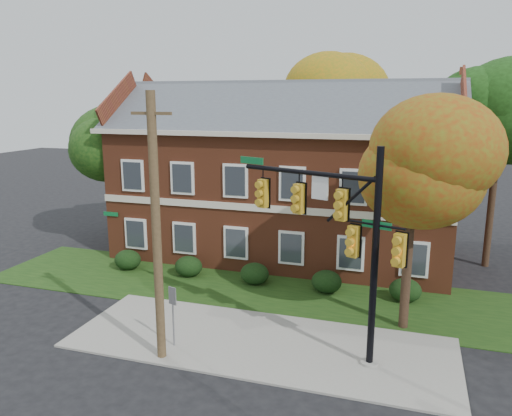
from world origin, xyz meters
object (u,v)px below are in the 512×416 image
(tree_near_right, at_px, (421,159))
(tree_left_rear, at_px, (120,135))
(hedge_far_right, at_px, (405,290))
(sign_post, at_px, (173,307))
(apartment_building, at_px, (283,168))
(tree_right_rear, at_px, (508,112))
(hedge_left, at_px, (189,266))
(traffic_signal, at_px, (339,228))
(tree_far_rear, at_px, (332,98))
(utility_pole, at_px, (156,230))
(hedge_center, at_px, (255,274))
(hedge_right, at_px, (327,282))
(hedge_far_left, at_px, (128,260))

(tree_near_right, xyz_separation_m, tree_left_rear, (-16.95, 6.97, 0.01))
(hedge_far_right, distance_m, sign_post, 10.48)
(apartment_building, height_order, tree_right_rear, tree_right_rear)
(apartment_building, height_order, hedge_left, apartment_building)
(tree_near_right, bearing_deg, sign_post, -153.45)
(hedge_far_right, bearing_deg, sign_post, -138.81)
(hedge_left, height_order, traffic_signal, traffic_signal)
(tree_left_rear, distance_m, traffic_signal, 17.57)
(hedge_far_right, xyz_separation_m, tree_far_rear, (-5.66, 13.09, 8.32))
(utility_pole, height_order, sign_post, utility_pole)
(hedge_left, xyz_separation_m, hedge_center, (3.50, 0.00, 0.00))
(hedge_right, bearing_deg, tree_right_rear, 38.02)
(tree_near_right, height_order, tree_right_rear, tree_right_rear)
(apartment_building, bearing_deg, traffic_signal, -66.29)
(hedge_right, relative_size, tree_left_rear, 0.16)
(hedge_far_left, bearing_deg, tree_near_right, -11.27)
(hedge_far_right, bearing_deg, hedge_right, 180.00)
(apartment_building, height_order, tree_far_rear, tree_far_rear)
(hedge_center, distance_m, tree_near_right, 9.90)
(traffic_signal, bearing_deg, tree_far_rear, 121.08)
(apartment_building, relative_size, utility_pole, 2.07)
(hedge_center, xyz_separation_m, hedge_far_right, (7.00, 0.00, 0.00))
(tree_far_rear, bearing_deg, tree_right_rear, -35.00)
(hedge_far_left, xyz_separation_m, tree_right_rear, (18.31, 6.11, 7.60))
(hedge_right, relative_size, traffic_signal, 0.19)
(traffic_signal, height_order, sign_post, traffic_signal)
(tree_far_rear, bearing_deg, hedge_right, -80.64)
(tree_right_rear, xyz_separation_m, utility_pole, (-12.22, -13.81, -3.53))
(hedge_far_left, distance_m, hedge_left, 3.50)
(tree_far_rear, distance_m, traffic_signal, 19.46)
(hedge_center, bearing_deg, hedge_right, 0.00)
(hedge_left, relative_size, traffic_signal, 0.19)
(utility_pole, relative_size, sign_post, 3.93)
(hedge_far_left, bearing_deg, tree_left_rear, 123.42)
(tree_far_rear, bearing_deg, traffic_signal, -79.63)
(hedge_far_left, relative_size, hedge_right, 1.00)
(tree_near_right, height_order, tree_far_rear, tree_far_rear)
(tree_left_rear, xyz_separation_m, tree_far_rear, (11.07, 8.96, 2.16))
(tree_left_rear, bearing_deg, apartment_building, 6.54)
(hedge_far_right, bearing_deg, utility_pole, -135.75)
(hedge_left, relative_size, sign_post, 0.61)
(hedge_left, distance_m, tree_near_right, 12.68)
(hedge_center, distance_m, hedge_far_right, 7.00)
(hedge_far_left, xyz_separation_m, tree_far_rear, (8.34, 13.09, 8.32))
(hedge_right, xyz_separation_m, hedge_far_right, (3.50, 0.00, 0.00))
(tree_right_rear, xyz_separation_m, tree_far_rear, (-9.97, 6.98, 0.72))
(traffic_signal, xyz_separation_m, sign_post, (-5.61, -1.28, -3.02))
(hedge_far_left, height_order, tree_far_rear, tree_far_rear)
(tree_left_rear, bearing_deg, hedge_far_left, -56.58)
(tree_left_rear, height_order, traffic_signal, tree_left_rear)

